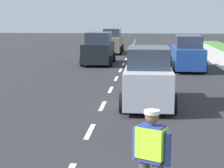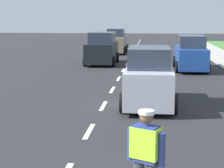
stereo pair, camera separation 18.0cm
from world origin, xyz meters
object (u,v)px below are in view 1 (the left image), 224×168
object	(u,v)px
car_outgoing_ahead	(148,78)
car_oncoming_third	(112,42)
car_oncoming_second	(99,49)
road_worker	(153,155)
car_parked_far	(187,54)

from	to	relation	value
car_outgoing_ahead	car_oncoming_third	world-z (taller)	car_oncoming_third
car_outgoing_ahead	car_oncoming_second	size ratio (longest dim) A/B	0.94
road_worker	car_parked_far	size ratio (longest dim) A/B	0.38
car_oncoming_third	car_oncoming_second	distance (m)	7.76
car_parked_far	car_outgoing_ahead	bearing A→B (deg)	-104.21
road_worker	car_outgoing_ahead	world-z (taller)	car_outgoing_ahead
road_worker	car_oncoming_third	bearing A→B (deg)	96.67
road_worker	car_oncoming_second	bearing A→B (deg)	99.94
road_worker	car_oncoming_third	size ratio (longest dim) A/B	0.40
car_outgoing_ahead	car_parked_far	size ratio (longest dim) A/B	0.89
car_oncoming_third	car_oncoming_second	world-z (taller)	car_oncoming_third
car_outgoing_ahead	car_oncoming_third	size ratio (longest dim) A/B	0.92
car_oncoming_third	car_outgoing_ahead	bearing A→B (deg)	-80.97
car_oncoming_third	car_parked_far	xyz separation A→B (m)	(5.46, -10.01, -0.03)
car_oncoming_third	car_parked_far	distance (m)	11.40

